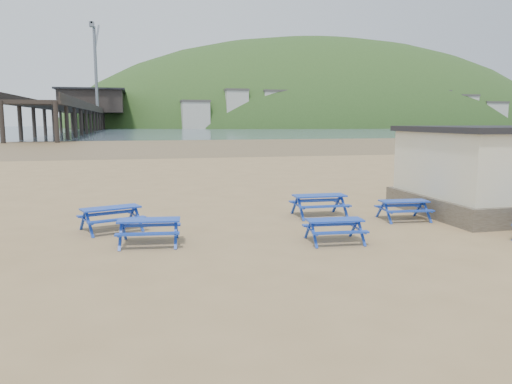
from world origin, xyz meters
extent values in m
plane|color=tan|center=(0.00, 0.00, 0.00)|extent=(400.00, 400.00, 0.00)
plane|color=brown|center=(0.00, 55.00, 0.00)|extent=(400.00, 400.00, 0.00)
plane|color=#455763|center=(0.00, 170.00, 0.01)|extent=(400.00, 400.00, 0.00)
cube|color=#1246B4|center=(-3.82, 1.19, 0.71)|extent=(1.87, 1.23, 0.05)
cube|color=#1246B4|center=(-4.02, 1.74, 0.44)|extent=(1.72, 0.82, 0.05)
cube|color=#1246B4|center=(-3.62, 0.64, 0.44)|extent=(1.72, 0.82, 0.05)
cube|color=#1246B4|center=(3.22, 1.85, 0.74)|extent=(1.85, 0.76, 0.05)
cube|color=#1246B4|center=(3.23, 2.46, 0.46)|extent=(1.84, 0.30, 0.05)
cube|color=#1246B4|center=(3.20, 1.24, 0.46)|extent=(1.84, 0.30, 0.05)
cube|color=#1246B4|center=(5.78, 0.56, 0.65)|extent=(1.66, 0.76, 0.04)
cube|color=#1246B4|center=(5.82, 1.10, 0.40)|extent=(1.62, 0.36, 0.04)
cube|color=#1246B4|center=(5.73, 0.03, 0.40)|extent=(1.62, 0.36, 0.04)
cube|color=#1246B4|center=(-2.73, -0.83, 0.68)|extent=(1.73, 0.84, 0.05)
cube|color=#1246B4|center=(-2.66, -0.28, 0.42)|extent=(1.68, 0.42, 0.05)
cube|color=#1246B4|center=(-2.79, -1.39, 0.42)|extent=(1.68, 0.42, 0.05)
cube|color=#1246B4|center=(2.29, -1.79, 0.63)|extent=(1.60, 0.72, 0.04)
cube|color=#1246B4|center=(2.33, -1.28, 0.39)|extent=(1.57, 0.34, 0.04)
cube|color=#1246B4|center=(2.25, -2.31, 0.39)|extent=(1.57, 0.34, 0.04)
cube|color=#665B4C|center=(10.50, 1.00, 0.35)|extent=(7.40, 5.40, 0.70)
cube|color=black|center=(-18.00, 175.00, 6.00)|extent=(9.00, 220.00, 0.60)
cube|color=black|center=(-18.00, 186.00, 10.00)|extent=(22.00, 30.00, 8.00)
cube|color=black|center=(-18.00, 186.00, 14.30)|extent=(24.00, 32.00, 0.60)
cylinder|color=slate|center=(-15.00, 164.00, 20.00)|extent=(1.00, 1.00, 28.00)
cube|color=slate|center=(-15.00, 178.00, 33.00)|extent=(0.60, 25.63, 12.38)
ellipsoid|color=#2D4C1E|center=(90.00, 230.00, -10.00)|extent=(264.00, 144.00, 108.00)
camera|label=1|loc=(-3.02, -14.47, 3.38)|focal=35.00mm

